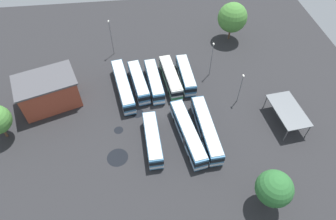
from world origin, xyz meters
The scene contains 19 objects.
ground_plane centered at (0.00, 0.00, 0.00)m, with size 94.95×94.95×0.00m, color #28282B.
bus_row0_slot0 centered at (-7.10, -7.89, 1.78)m, with size 15.01×3.47×3.35m.
bus_row0_slot1 centered at (-7.56, -4.20, 1.78)m, with size 15.11×5.09×3.35m.
bus_row0_slot3 centered at (-8.17, 2.58, 1.77)m, with size 11.34×3.05×3.35m.
bus_row1_slot0 centered at (8.64, -6.40, 1.77)m, with size 11.27×3.11×3.35m.
bus_row1_slot1 centered at (8.36, -2.90, 1.78)m, with size 12.33×4.03×3.35m.
bus_row1_slot2 centered at (7.52, 0.88, 1.78)m, with size 12.07×3.66×3.35m.
bus_row1_slot3 centered at (7.62, 4.33, 1.78)m, with size 11.94×4.47×3.35m.
bus_row1_slot4 centered at (6.77, 7.78, 1.78)m, with size 15.11×5.10×3.35m.
depot_building centered at (5.38, 23.06, 3.38)m, with size 11.57×13.96×6.72m.
maintenance_shelter centered at (-5.54, -24.50, 3.26)m, with size 10.00×6.22×3.45m.
lamp_post_far_corner centered at (20.63, 9.99, 5.15)m, with size 0.56×0.28×9.46m.
lamp_post_mid_lot centered at (10.14, -12.38, 4.82)m, with size 0.56×0.28×8.81m.
lamp_post_by_building centered at (1.07, -16.57, 4.11)m, with size 0.56×0.28×7.40m.
tree_northwest centered at (23.45, -20.53, 6.34)m, with size 7.41×7.41×10.05m.
tree_northeast centered at (-21.96, -14.92, 5.29)m, with size 5.75×5.75×8.17m.
puddle_near_shelter centered at (-10.24, 9.34, 0.00)m, with size 3.94×3.94×0.01m, color black.
puddle_front_lane centered at (-3.92, 9.09, 0.00)m, with size 1.86×1.86×0.01m, color black.
puddle_back_corner centered at (0.09, 5.14, 0.00)m, with size 2.57×2.57×0.01m, color black.
Camera 1 is at (-39.67, 3.48, 46.39)m, focal length 31.04 mm.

